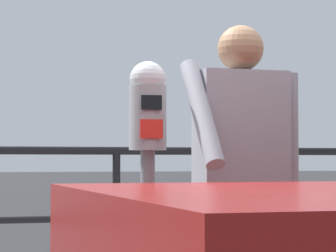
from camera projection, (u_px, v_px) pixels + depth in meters
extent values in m
cylinder|color=#939699|center=(148.00, 118.00, 3.81)|extent=(0.18, 0.18, 0.31)
sphere|color=silver|center=(148.00, 80.00, 3.82)|extent=(0.18, 0.18, 0.18)
cube|color=black|center=(152.00, 102.00, 3.72)|extent=(0.10, 0.02, 0.07)
cube|color=red|center=(152.00, 129.00, 3.72)|extent=(0.11, 0.02, 0.09)
cube|color=gray|center=(241.00, 136.00, 3.95)|extent=(0.45, 0.23, 0.65)
sphere|color=#936B4C|center=(241.00, 48.00, 3.97)|extent=(0.23, 0.23, 0.23)
cylinder|color=gray|center=(290.00, 133.00, 4.03)|extent=(0.09, 0.09, 0.61)
cylinder|color=gray|center=(202.00, 113.00, 3.72)|extent=(0.10, 0.44, 0.55)
cylinder|color=black|center=(116.00, 151.00, 6.02)|extent=(24.00, 0.06, 0.06)
cylinder|color=black|center=(116.00, 218.00, 6.00)|extent=(24.00, 0.05, 0.05)
cylinder|color=black|center=(116.00, 225.00, 6.00)|extent=(0.06, 0.06, 1.14)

